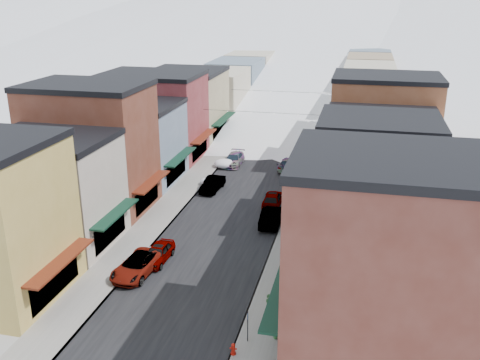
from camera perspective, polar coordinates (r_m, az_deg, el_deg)
The scene contains 39 objects.
ground at distance 34.19m, azimuth -10.07°, elevation -17.81°, with size 600.00×600.00×0.00m, color gray.
road at distance 87.96m, azimuth 5.11°, elevation 5.96°, with size 10.00×160.00×0.01m, color black.
sidewalk_left at distance 89.05m, azimuth 0.88°, elevation 6.25°, with size 3.20×160.00×0.15m, color gray.
sidewalk_right at distance 87.32m, azimuth 9.42°, elevation 5.72°, with size 3.20×160.00×0.15m, color gray.
curb_left at distance 88.75m, azimuth 1.87°, elevation 6.19°, with size 0.10×160.00×0.15m, color slate.
curb_right at distance 87.42m, azimuth 8.41°, elevation 5.79°, with size 0.10×160.00×0.15m, color slate.
bldg_l_cream at distance 47.42m, azimuth -19.38°, elevation -1.09°, with size 11.30×8.20×9.50m.
bldg_l_brick_near at distance 53.74m, azimuth -15.60°, elevation 3.37°, with size 12.30×8.20×12.50m.
bldg_l_grayblue at distance 61.30m, azimuth -11.34°, elevation 3.97°, with size 11.30×9.20×9.00m.
bldg_l_brick_far at distance 69.46m, azimuth -9.16°, elevation 6.78°, with size 13.30×9.20×11.00m.
bldg_l_tan at distance 78.39m, azimuth -5.73°, elevation 8.01°, with size 11.30×11.20×10.00m.
bldg_r_brick_near at distance 31.29m, azimuth 15.61°, elevation -8.48°, with size 12.30×9.20×12.50m.
bldg_r_green at distance 40.03m, azimuth 14.30°, elevation -4.37°, with size 11.30×9.20×9.50m.
bldg_r_blue at distance 48.26m, azimuth 14.26°, elevation 0.42°, with size 11.30×9.20×10.50m.
bldg_r_cream at distance 57.09m, azimuth 14.62°, elevation 2.56°, with size 12.30×9.20×9.00m.
bldg_r_brick_far at distance 65.49m, azimuth 15.04°, elevation 5.81°, with size 13.30×9.20×11.50m.
bldg_r_tan at distance 75.43m, azimuth 14.05°, elevation 6.87°, with size 11.30×11.20×9.50m.
distant_blocks at distance 109.61m, azimuth 6.91°, elevation 10.72°, with size 34.00×55.00×8.00m.
mountain_ridge at distance 303.56m, azimuth 7.50°, elevation 18.23°, with size 670.00×340.00×34.00m.
overhead_cables at distance 74.55m, azimuth 3.88°, elevation 8.40°, with size 16.40×15.04×0.04m.
car_white_suv at distance 42.13m, azimuth -10.92°, elevation -8.94°, with size 2.43×5.27×1.47m, color white.
car_silver_sedan at distance 43.74m, azimuth -8.74°, elevation -7.70°, with size 1.69×4.20×1.43m, color #92969A.
car_dark_hatch at distance 58.08m, azimuth -2.94°, elevation -0.44°, with size 1.56×4.48×1.48m, color black.
car_silver_wagon at distance 66.63m, azimuth -0.66°, elevation 2.22°, with size 2.02×4.96×1.44m, color #AEB1B7.
car_green_sedan at distance 49.77m, azimuth 3.35°, elevation -3.90°, with size 1.67×4.80×1.58m, color black.
car_gray_suv at distance 53.97m, azimuth 3.51°, elevation -2.00°, with size 1.84×4.58×1.56m, color #919399.
car_black_sedan at distance 65.14m, azimuth 5.28°, elevation 1.74°, with size 2.08×5.11×1.48m, color black.
car_lane_silver at distance 81.21m, azimuth 3.37°, elevation 5.39°, with size 1.75×4.35×1.48m, color #A9AAB1.
car_lane_white at distance 92.07m, azimuth 5.94°, elevation 7.04°, with size 2.61×5.65×1.57m, color white.
fire_hydrant at distance 33.26m, azimuth -0.72°, elevation -17.60°, with size 0.44×0.33×0.75m.
parking_sign at distance 33.74m, azimuth 0.83°, elevation -15.11°, with size 0.06×0.29×2.12m.
trash_can at distance 50.17m, azimuth 4.67°, elevation -3.86°, with size 0.63×0.63×1.07m.
streetlamp_near at distance 52.38m, azimuth 5.41°, elevation 0.08°, with size 0.40×0.40×4.83m.
streetlamp_far at distance 81.89m, azimuth 8.91°, elevation 6.75°, with size 0.34×0.34×4.11m.
planter_near at distance 34.60m, azimuth 3.85°, elevation -16.14°, with size 0.48×0.42×0.54m, color #347439.
planter_far at distance 37.80m, azimuth 3.09°, elevation -12.58°, with size 0.38×0.38×0.68m, color #265326.
snow_pile_near at distance 44.45m, azimuth -9.49°, elevation -7.71°, with size 2.07×2.47×0.88m.
snow_pile_mid at distance 59.66m, azimuth -3.18°, elevation -0.19°, with size 2.23×2.57×0.94m.
snow_pile_far at distance 65.61m, azimuth -1.61°, elevation 1.76°, with size 2.60×2.80×1.10m.
Camera 1 is at (11.55, -24.73, 20.59)m, focal length 40.00 mm.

